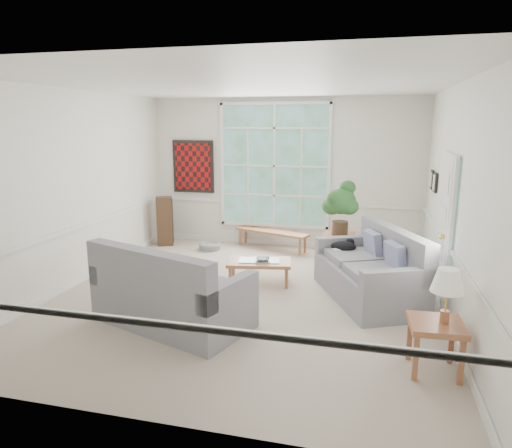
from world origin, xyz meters
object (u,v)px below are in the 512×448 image
(loveseat_front, at_px, (173,284))
(end_table, at_px, (339,249))
(loveseat_right, at_px, (368,264))
(coffee_table, at_px, (259,272))
(side_table, at_px, (434,347))

(loveseat_front, distance_m, end_table, 3.56)
(loveseat_right, distance_m, coffee_table, 1.72)
(loveseat_right, xyz_separation_m, coffee_table, (-1.67, 0.25, -0.33))
(end_table, bearing_deg, coffee_table, -131.45)
(loveseat_front, relative_size, end_table, 3.44)
(loveseat_right, height_order, side_table, loveseat_right)
(end_table, xyz_separation_m, side_table, (1.18, -3.46, -0.01))
(loveseat_right, height_order, coffee_table, loveseat_right)
(side_table, bearing_deg, loveseat_right, 109.72)
(loveseat_right, distance_m, loveseat_front, 2.78)
(coffee_table, xyz_separation_m, end_table, (1.16, 1.32, 0.10))
(coffee_table, bearing_deg, side_table, -52.82)
(end_table, relative_size, side_table, 1.05)
(loveseat_right, height_order, loveseat_front, loveseat_front)
(coffee_table, height_order, side_table, side_table)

